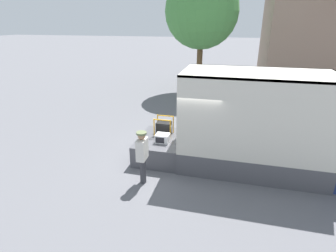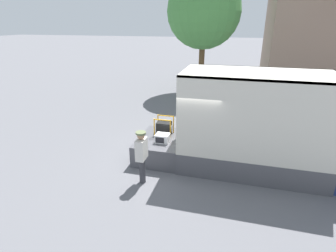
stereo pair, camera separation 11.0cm
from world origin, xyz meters
name	(u,v)px [view 1 (the left image)]	position (x,y,z in m)	size (l,w,h in m)	color
ground_plane	(182,159)	(0.00, 0.00, 0.00)	(160.00, 160.00, 0.00)	slate
box_truck	(309,145)	(3.88, 0.00, 0.99)	(6.43, 2.14, 3.12)	navy
tailgate_deck	(161,147)	(-0.77, 0.00, 0.36)	(1.54, 2.03, 0.71)	#4C4C51
microwave	(163,138)	(-0.63, -0.31, 0.86)	(0.45, 0.39, 0.28)	white
portable_generator	(164,128)	(-0.74, 0.32, 0.96)	(0.62, 0.48, 0.64)	black
worker_person	(142,153)	(-0.85, -1.71, 0.99)	(0.29, 0.44, 1.62)	#38383D
house_backdrop	(322,19)	(6.96, 13.24, 4.65)	(7.48, 7.46, 9.13)	gray
street_tree	(202,12)	(-0.75, 9.29, 5.04)	(4.46, 4.46, 7.28)	brown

